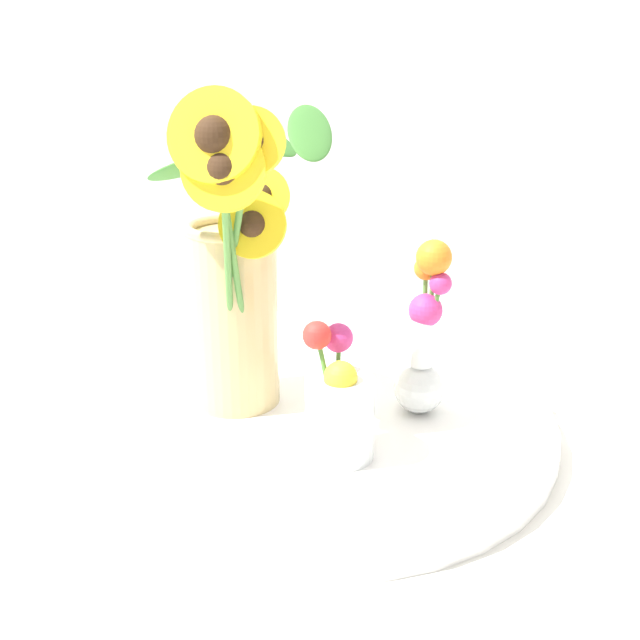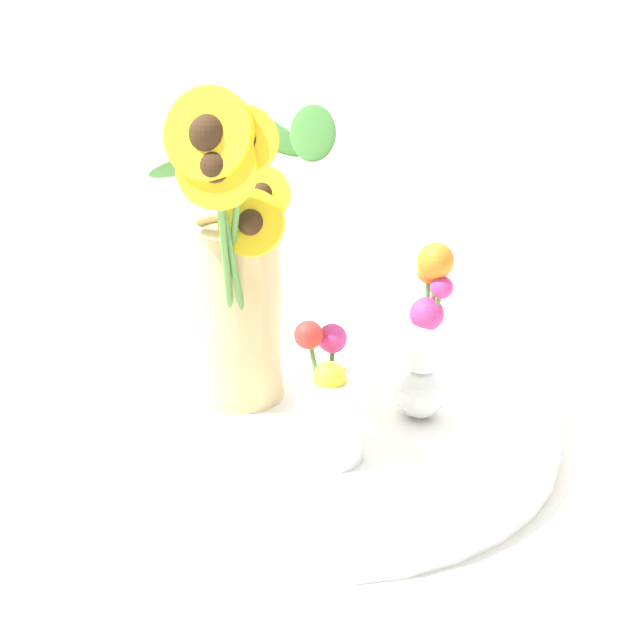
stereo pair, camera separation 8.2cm
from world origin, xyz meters
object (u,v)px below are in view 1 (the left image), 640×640
object	(u,v)px
vase_bulb_right	(424,342)
mason_jar_sunflowers	(235,284)
vase_small_center	(339,406)
serving_tray	(320,421)

from	to	relation	value
vase_bulb_right	mason_jar_sunflowers	bearing A→B (deg)	-171.91
vase_bulb_right	vase_small_center	bearing A→B (deg)	-122.96
mason_jar_sunflowers	serving_tray	bearing A→B (deg)	1.37
serving_tray	vase_bulb_right	distance (m)	0.15
vase_small_center	vase_bulb_right	distance (m)	0.14
mason_jar_sunflowers	vase_small_center	distance (m)	0.19
serving_tray	mason_jar_sunflowers	distance (m)	0.19
serving_tray	mason_jar_sunflowers	size ratio (longest dim) A/B	1.47
serving_tray	vase_small_center	world-z (taller)	vase_small_center
mason_jar_sunflowers	vase_bulb_right	size ratio (longest dim) A/B	1.80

